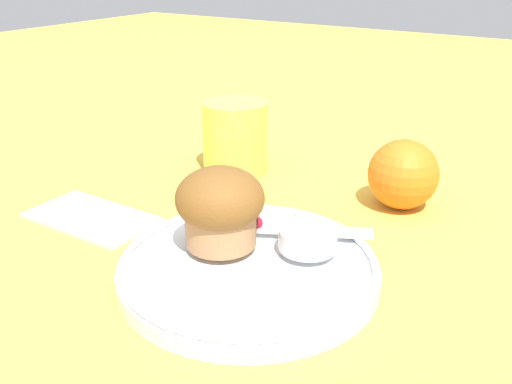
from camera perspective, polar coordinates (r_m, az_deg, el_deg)
ground_plane at (r=0.48m, az=1.68°, el=-8.08°), size 3.00×3.00×0.00m
plate at (r=0.47m, az=-0.77°, el=-7.61°), size 0.21×0.21×0.02m
muffin at (r=0.47m, az=-3.61°, el=-1.46°), size 0.07×0.07×0.07m
cream_ramekin at (r=0.48m, az=5.19°, el=-4.57°), size 0.05×0.05×0.02m
berry_pair at (r=0.51m, az=-0.66°, el=-2.94°), size 0.03×0.01×0.01m
butter_knife at (r=0.51m, az=2.54°, el=-3.71°), size 0.15×0.08×0.00m
orange_fruit at (r=0.61m, az=14.49°, el=1.73°), size 0.07×0.07×0.07m
juice_glass at (r=0.68m, az=-2.12°, el=5.49°), size 0.08×0.08×0.09m
folded_napkin at (r=0.60m, az=-16.16°, el=-2.31°), size 0.13×0.07×0.01m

